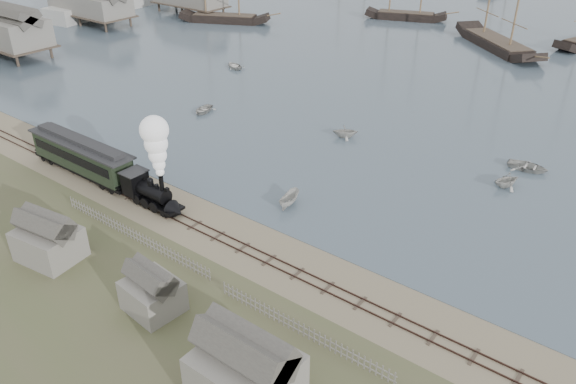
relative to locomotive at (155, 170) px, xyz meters
The scene contains 16 objects.
ground 10.02m from the locomotive, 12.77° to the left, with size 600.00×600.00×0.00m, color gray.
rail_track 9.80m from the locomotive, ahead, with size 120.00×1.80×0.16m.
picket_fence_west 6.99m from the locomotive, 65.04° to the right, with size 19.00×0.10×1.20m, color gray, non-canonical shape.
picket_fence_east 22.44m from the locomotive, 14.46° to the right, with size 15.00×0.10×1.20m, color gray, non-canonical shape.
shed_left 11.87m from the locomotive, 96.09° to the right, with size 5.00×4.00×4.10m, color gray, non-canonical shape.
shed_mid 15.35m from the locomotive, 42.73° to the right, with size 4.00×3.50×3.60m, color gray, non-canonical shape.
western_wharf 79.22m from the locomotive, 147.98° to the left, with size 36.00×56.00×8.00m, color gray, non-canonical shape.
locomotive is the anchor object (origin of this frame).
passenger_coach 12.32m from the locomotive, behind, with size 15.20×2.93×3.69m.
beached_dinghy 11.23m from the locomotive, 162.54° to the left, with size 3.76×2.69×0.78m, color beige.
rowboat_0 25.92m from the locomotive, 125.54° to the left, with size 3.74×2.67×0.77m, color beige.
rowboat_1 26.35m from the locomotive, 78.62° to the left, with size 3.13×2.71×1.65m, color beige.
rowboat_2 13.20m from the locomotive, 40.69° to the left, with size 3.26×1.23×1.26m, color beige.
rowboat_3 40.16m from the locomotive, 49.45° to the left, with size 4.33×3.09×0.90m, color beige.
rowboat_4 35.85m from the locomotive, 44.68° to the left, with size 3.14×2.71×1.66m, color beige.
rowboat_6 46.30m from the locomotive, 123.20° to the left, with size 3.92×2.80×0.81m, color beige.
Camera 1 is at (29.80, -31.64, 28.63)m, focal length 35.00 mm.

